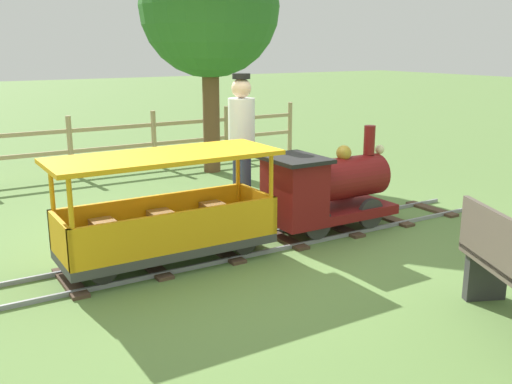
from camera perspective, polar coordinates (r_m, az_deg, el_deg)
ground_plane at (r=5.67m, az=-2.04°, el=-5.71°), size 60.00×60.00×0.00m
track at (r=5.76m, az=-0.21°, el=-5.18°), size 0.71×5.70×0.04m
locomotive at (r=6.10m, az=6.74°, el=0.41°), size 0.67×1.45×1.05m
passenger_car at (r=5.25m, az=-8.66°, el=-2.62°), size 0.77×2.00×0.97m
conductor_person at (r=6.62m, az=-1.41°, el=5.73°), size 0.30×0.30×1.62m
oak_tree_near at (r=9.00m, az=-4.58°, el=17.49°), size 2.07×2.07×3.51m
fence_section at (r=9.42m, az=-13.73°, el=4.95°), size 0.08×6.78×0.90m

